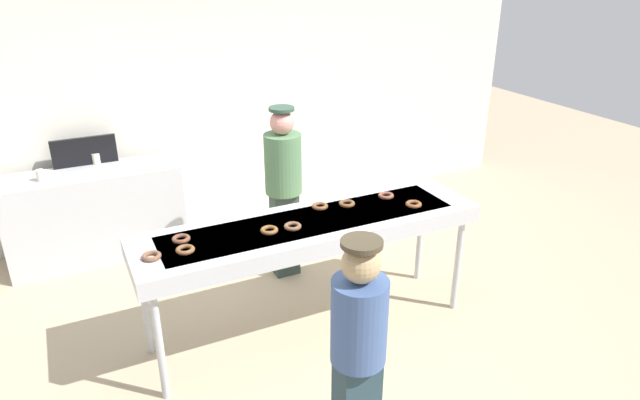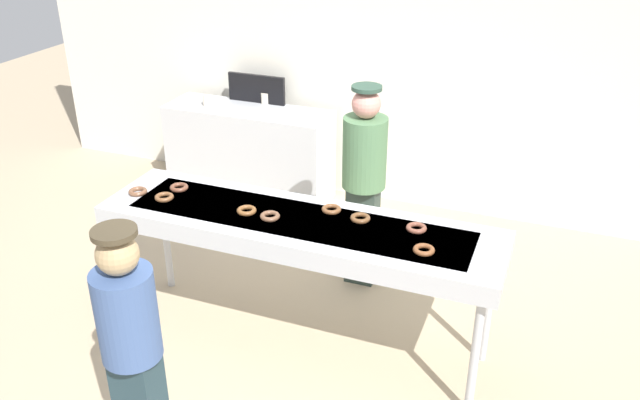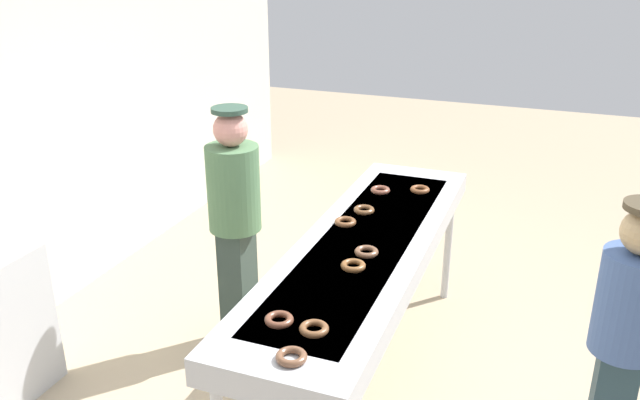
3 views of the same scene
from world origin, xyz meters
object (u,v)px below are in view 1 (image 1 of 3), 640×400
at_px(customer_waiting, 358,351).
at_px(paper_cup_1, 96,159).
at_px(fryer_conveyor, 310,230).
at_px(chocolate_donut_3, 347,204).
at_px(chocolate_donut_4, 152,256).
at_px(menu_display, 84,151).
at_px(chocolate_donut_5, 293,226).
at_px(chocolate_donut_7, 269,230).
at_px(paper_cup_0, 40,175).
at_px(worker_baker, 284,183).
at_px(chocolate_donut_8, 320,206).
at_px(chocolate_donut_0, 386,196).
at_px(chocolate_donut_6, 181,239).
at_px(chocolate_donut_1, 414,204).
at_px(chocolate_donut_2, 185,250).
at_px(prep_counter, 96,215).

xyz_separation_m(customer_waiting, paper_cup_1, (-1.00, 3.71, 0.12)).
bearing_deg(fryer_conveyor, chocolate_donut_3, 18.56).
xyz_separation_m(fryer_conveyor, chocolate_donut_4, (-1.23, -0.06, 0.09)).
bearing_deg(menu_display, chocolate_donut_5, -62.00).
bearing_deg(menu_display, chocolate_donut_7, -65.36).
distance_m(paper_cup_0, paper_cup_1, 0.59).
relative_size(worker_baker, paper_cup_0, 15.15).
bearing_deg(chocolate_donut_8, chocolate_donut_4, -170.07).
xyz_separation_m(chocolate_donut_0, chocolate_donut_8, (-0.61, 0.05, 0.00)).
xyz_separation_m(chocolate_donut_6, menu_display, (-0.46, 2.23, 0.06)).
distance_m(chocolate_donut_7, paper_cup_0, 2.58).
relative_size(chocolate_donut_4, chocolate_donut_7, 1.00).
height_order(chocolate_donut_5, paper_cup_0, paper_cup_0).
distance_m(chocolate_donut_1, chocolate_donut_2, 1.88).
xyz_separation_m(chocolate_donut_0, chocolate_donut_5, (-0.95, -0.20, 0.00)).
bearing_deg(chocolate_donut_0, paper_cup_1, 134.27).
bearing_deg(chocolate_donut_2, fryer_conveyor, 4.15).
distance_m(chocolate_donut_8, worker_baker, 0.76).
relative_size(paper_cup_0, paper_cup_1, 1.00).
height_order(chocolate_donut_1, prep_counter, chocolate_donut_1).
bearing_deg(chocolate_donut_4, chocolate_donut_3, 6.84).
bearing_deg(chocolate_donut_1, customer_waiting, -134.23).
bearing_deg(menu_display, chocolate_donut_8, -52.99).
height_order(chocolate_donut_4, chocolate_donut_8, same).
relative_size(fryer_conveyor, worker_baker, 1.64).
distance_m(worker_baker, paper_cup_1, 2.05).
bearing_deg(chocolate_donut_5, paper_cup_0, 128.94).
xyz_separation_m(chocolate_donut_1, prep_counter, (-2.34, 2.22, -0.56)).
bearing_deg(worker_baker, chocolate_donut_1, 127.34).
relative_size(chocolate_donut_8, paper_cup_0, 1.21).
height_order(fryer_conveyor, chocolate_donut_5, chocolate_donut_5).
bearing_deg(customer_waiting, prep_counter, 121.34).
distance_m(chocolate_donut_4, chocolate_donut_6, 0.29).
distance_m(chocolate_donut_2, prep_counter, 2.29).
relative_size(fryer_conveyor, chocolate_donut_7, 20.58).
bearing_deg(chocolate_donut_7, paper_cup_1, 112.79).
xyz_separation_m(chocolate_donut_5, customer_waiting, (-0.17, -1.33, -0.15)).
bearing_deg(paper_cup_1, worker_baker, -42.25).
bearing_deg(chocolate_donut_7, paper_cup_0, 126.01).
relative_size(chocolate_donut_6, paper_cup_1, 1.21).
distance_m(chocolate_donut_0, chocolate_donut_3, 0.38).
height_order(chocolate_donut_6, paper_cup_1, paper_cup_1).
bearing_deg(chocolate_donut_7, chocolate_donut_4, -178.87).
xyz_separation_m(fryer_conveyor, chocolate_donut_6, (-0.99, 0.10, 0.09)).
bearing_deg(fryer_conveyor, chocolate_donut_0, 9.84).
distance_m(chocolate_donut_5, chocolate_donut_7, 0.18).
relative_size(chocolate_donut_6, paper_cup_0, 1.21).
bearing_deg(fryer_conveyor, chocolate_donut_2, -175.85).
bearing_deg(chocolate_donut_5, chocolate_donut_0, 11.63).
xyz_separation_m(chocolate_donut_4, chocolate_donut_8, (1.40, 0.24, 0.00)).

